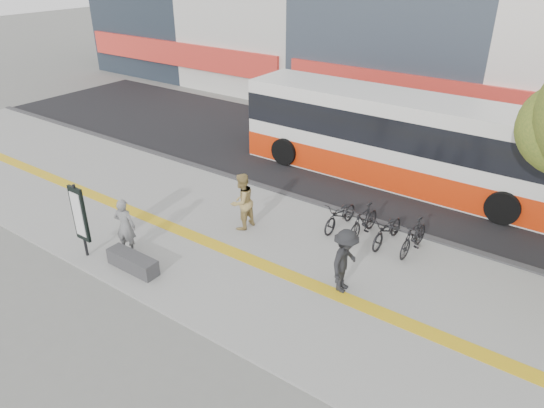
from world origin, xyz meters
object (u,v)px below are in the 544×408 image
Objects in this scene: bus at (398,141)px; seated_woman at (125,226)px; bench at (133,262)px; signboard at (79,215)px; pedestrian_dark at (345,261)px; pedestrian_tan at (242,202)px.

bus is 7.10× the size of seated_woman.
bench is 0.73× the size of signboard.
signboard reaches higher than pedestrian_dark.
bus reaches higher than seated_woman.
signboard is at bearing -30.04° from pedestrian_tan.
seated_woman is at bearing 147.35° from bench.
pedestrian_tan is (2.59, 3.79, -0.39)m from signboard.
bench is 5.65m from pedestrian_dark.
pedestrian_tan is (-2.29, -6.22, -0.56)m from bus.
bus is at bearing 71.32° from bench.
bench is 0.93× the size of pedestrian_dark.
bench is at bearing 126.48° from seated_woman.
seated_woman is at bearing -113.94° from bus.
pedestrian_dark reaches higher than bench.
signboard reaches higher than seated_woman.
pedestrian_tan is 1.04× the size of pedestrian_dark.
signboard is at bearing -115.99° from bus.
signboard is 7.21m from pedestrian_dark.
pedestrian_dark is (5.83, 1.97, 0.03)m from seated_woman.
pedestrian_dark reaches higher than seated_woman.
pedestrian_dark is at bearing -76.33° from bus.
bench is at bearing 111.87° from pedestrian_dark.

